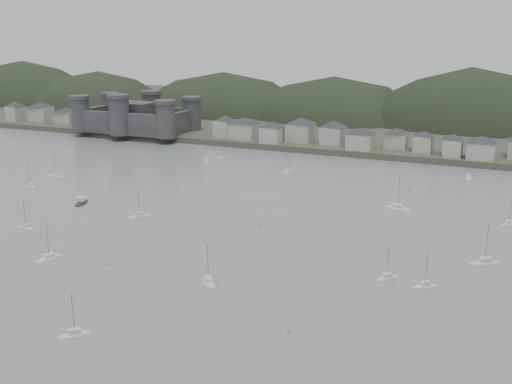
% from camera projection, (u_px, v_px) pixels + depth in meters
% --- Properties ---
extents(ground, '(900.00, 900.00, 0.00)m').
position_uv_depth(ground, '(126.00, 295.00, 140.33)').
color(ground, slate).
rests_on(ground, ground).
extents(far_shore_land, '(900.00, 250.00, 3.00)m').
position_uv_depth(far_shore_land, '(390.00, 118.00, 400.53)').
color(far_shore_land, '#383D2D').
rests_on(far_shore_land, ground).
extents(forested_ridge, '(851.55, 103.94, 102.57)m').
position_uv_depth(forested_ridge, '(388.00, 145.00, 379.41)').
color(forested_ridge, black).
rests_on(forested_ridge, ground).
extents(castle, '(66.00, 43.00, 20.00)m').
position_uv_depth(castle, '(136.00, 117.00, 342.82)').
color(castle, '#2E2E30').
rests_on(castle, far_shore_land).
extents(waterfront_town, '(451.48, 28.46, 12.92)m').
position_uv_depth(waterfront_town, '(450.00, 142.00, 280.39)').
color(waterfront_town, gray).
rests_on(waterfront_town, far_shore_land).
extents(sailboat_lead, '(7.62, 4.49, 9.94)m').
position_uv_depth(sailboat_lead, '(30.00, 186.00, 235.56)').
color(sailboat_lead, silver).
rests_on(sailboat_lead, ground).
extents(moored_fleet, '(261.64, 177.59, 13.31)m').
position_uv_depth(moored_fleet, '(245.00, 220.00, 193.98)').
color(moored_fleet, silver).
rests_on(moored_fleet, ground).
extents(motor_launch_far, '(5.83, 9.51, 4.12)m').
position_uv_depth(motor_launch_far, '(82.00, 203.00, 212.84)').
color(motor_launch_far, black).
rests_on(motor_launch_far, ground).
extents(mooring_buoys, '(170.98, 121.59, 0.70)m').
position_uv_depth(mooring_buoys, '(233.00, 222.00, 192.74)').
color(mooring_buoys, '#C16340').
rests_on(mooring_buoys, ground).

